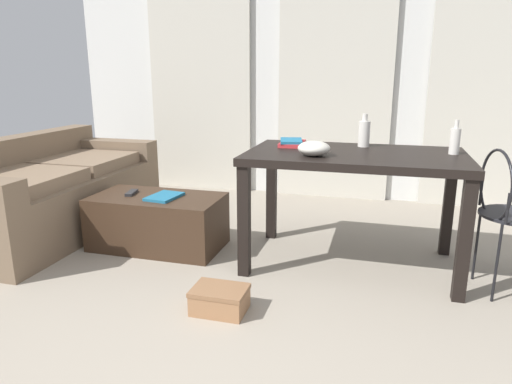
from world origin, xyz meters
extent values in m
plane|color=gray|center=(0.00, 1.28, 0.00)|extent=(8.07, 8.07, 0.00)
cube|color=silver|center=(0.00, 3.36, 1.26)|extent=(5.57, 0.10, 2.52)
cube|color=beige|center=(-1.42, 3.28, 1.14)|extent=(1.11, 0.03, 2.28)
cube|color=beige|center=(0.00, 3.28, 1.14)|extent=(1.11, 0.03, 2.28)
cube|color=beige|center=(1.42, 3.28, 1.14)|extent=(1.11, 0.03, 2.28)
cube|color=brown|center=(-2.04, 1.63, 0.22)|extent=(0.90, 1.89, 0.45)
cube|color=brown|center=(-2.40, 1.63, 0.60)|extent=(0.20, 1.89, 0.30)
cube|color=brown|center=(-2.04, 2.48, 0.54)|extent=(0.90, 0.20, 0.18)
cube|color=#7D664F|center=(-1.99, 2.00, 0.50)|extent=(0.66, 0.71, 0.10)
cube|color=#7D664F|center=(-1.99, 1.26, 0.50)|extent=(0.66, 0.71, 0.10)
cube|color=#382619|center=(-1.05, 1.51, 0.19)|extent=(0.94, 0.51, 0.39)
cube|color=black|center=(0.33, 1.57, 0.74)|extent=(1.37, 0.82, 0.05)
cube|color=black|center=(-0.30, 1.21, 0.36)|extent=(0.07, 0.07, 0.71)
cube|color=black|center=(0.97, 1.21, 0.36)|extent=(0.07, 0.07, 0.71)
cube|color=black|center=(-0.30, 1.93, 0.36)|extent=(0.07, 0.07, 0.71)
cube|color=black|center=(0.97, 1.93, 0.36)|extent=(0.07, 0.07, 0.71)
cylinder|color=black|center=(1.15, 1.25, 0.23)|extent=(0.02, 0.02, 0.46)
cylinder|color=black|center=(1.10, 1.53, 0.23)|extent=(0.02, 0.02, 0.46)
torus|color=black|center=(1.12, 1.39, 0.64)|extent=(0.10, 0.41, 0.41)
cylinder|color=black|center=(1.16, 1.22, 0.56)|extent=(0.02, 0.02, 0.17)
cylinder|color=black|center=(1.09, 1.56, 0.56)|extent=(0.02, 0.02, 0.17)
cylinder|color=beige|center=(0.37, 1.83, 0.85)|extent=(0.08, 0.08, 0.17)
cylinder|color=beige|center=(0.37, 1.83, 0.96)|extent=(0.04, 0.04, 0.05)
cylinder|color=beige|center=(0.93, 1.67, 0.84)|extent=(0.06, 0.06, 0.16)
cylinder|color=beige|center=(0.93, 1.67, 0.95)|extent=(0.03, 0.03, 0.05)
ellipsoid|color=beige|center=(0.10, 1.38, 0.81)|extent=(0.20, 0.20, 0.09)
cube|color=red|center=(-0.11, 1.75, 0.77)|extent=(0.17, 0.28, 0.03)
cube|color=#1E668C|center=(-0.12, 1.73, 0.79)|extent=(0.19, 0.26, 0.02)
cube|color=#232326|center=(-1.26, 1.51, 0.40)|extent=(0.08, 0.16, 0.02)
cube|color=#1E668C|center=(-0.98, 1.48, 0.40)|extent=(0.22, 0.28, 0.02)
cube|color=#996B47|center=(-0.29, 0.73, 0.06)|extent=(0.28, 0.21, 0.11)
cube|color=brown|center=(-0.29, 0.73, 0.12)|extent=(0.29, 0.21, 0.02)
camera|label=1|loc=(0.50, -1.38, 1.26)|focal=32.22mm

